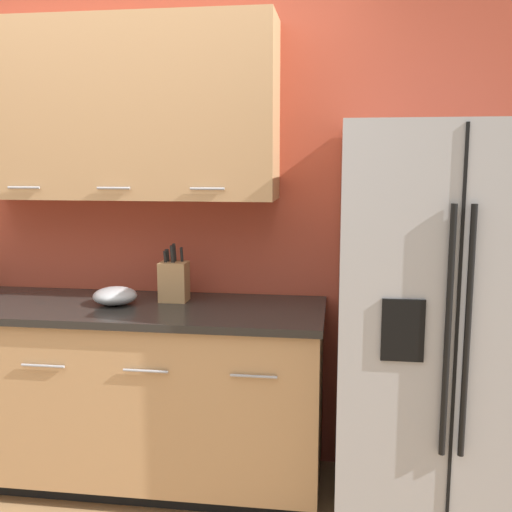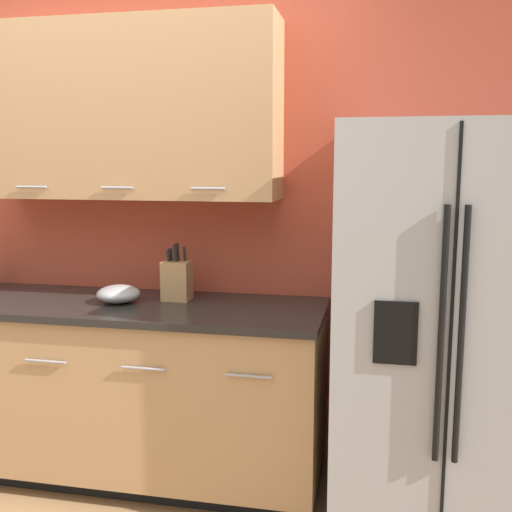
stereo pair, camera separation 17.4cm
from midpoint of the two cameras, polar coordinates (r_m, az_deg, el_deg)
wall_back at (r=3.22m, az=-14.07°, el=5.84°), size 10.00×0.39×2.60m
counter_unit at (r=3.13m, az=-14.23°, el=-12.44°), size 1.99×0.64×0.91m
refrigerator at (r=2.73m, az=15.29°, el=-6.55°), size 0.87×0.80×1.75m
knife_block at (r=2.98m, az=-9.48°, el=-2.34°), size 0.13×0.11×0.29m
mixing_bowl at (r=2.98m, az=-14.92°, el=-3.70°), size 0.21×0.21×0.08m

